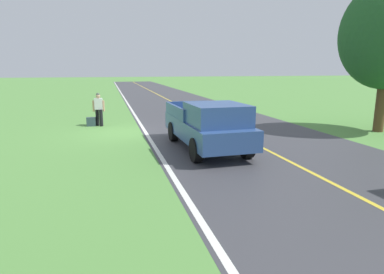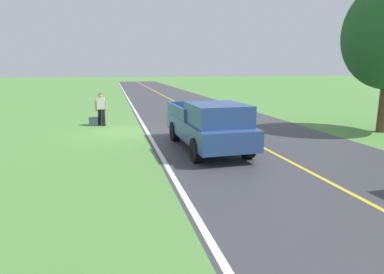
% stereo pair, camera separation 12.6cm
% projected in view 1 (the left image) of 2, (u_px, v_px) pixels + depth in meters
% --- Properties ---
extents(ground_plane, '(200.00, 200.00, 0.00)m').
position_uv_depth(ground_plane, '(124.00, 133.00, 15.51)').
color(ground_plane, '#568E42').
extents(road_surface, '(8.37, 120.00, 0.00)m').
position_uv_depth(road_surface, '(223.00, 128.00, 16.73)').
color(road_surface, '#3D3D42').
rests_on(road_surface, ground).
extents(lane_edge_line, '(0.16, 117.60, 0.00)m').
position_uv_depth(lane_edge_line, '(145.00, 132.00, 15.75)').
color(lane_edge_line, silver).
rests_on(lane_edge_line, ground).
extents(lane_centre_line, '(0.14, 117.60, 0.00)m').
position_uv_depth(lane_centre_line, '(223.00, 128.00, 16.73)').
color(lane_centre_line, gold).
rests_on(lane_centre_line, ground).
extents(hitchhiker_walking, '(0.62, 0.53, 1.75)m').
position_uv_depth(hitchhiker_walking, '(99.00, 107.00, 17.18)').
color(hitchhiker_walking, black).
rests_on(hitchhiker_walking, ground).
extents(suitcase_carried, '(0.48, 0.24, 0.47)m').
position_uv_depth(suitcase_carried, '(91.00, 122.00, 17.20)').
color(suitcase_carried, '#384C56').
rests_on(suitcase_carried, ground).
extents(pickup_truck_passing, '(2.22, 5.46, 1.82)m').
position_uv_depth(pickup_truck_passing, '(208.00, 124.00, 12.08)').
color(pickup_truck_passing, '#2D4C84').
rests_on(pickup_truck_passing, ground).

